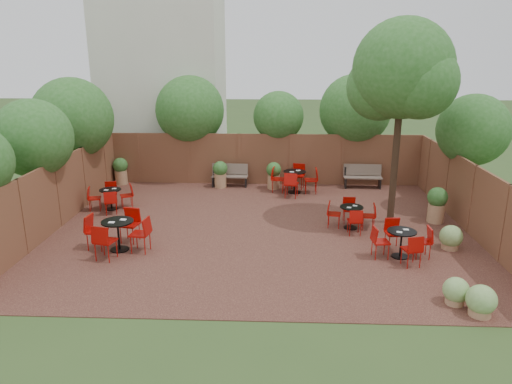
{
  "coord_description": "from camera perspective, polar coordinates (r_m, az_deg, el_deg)",
  "views": [
    {
      "loc": [
        0.4,
        -13.1,
        5.03
      ],
      "look_at": [
        -0.17,
        0.5,
        1.0
      ],
      "focal_mm": 33.33,
      "sensor_mm": 36.0,
      "label": 1
    }
  ],
  "objects": [
    {
      "name": "low_shrubs",
      "position": [
        11.7,
        23.46,
        -8.71
      ],
      "size": [
        1.46,
        3.93,
        0.64
      ],
      "color": "#9F734F",
      "rests_on": "courtyard_paving"
    },
    {
      "name": "overhang_foliage",
      "position": [
        16.95,
        -4.42,
        8.73
      ],
      "size": [
        15.71,
        10.6,
        2.79
      ],
      "color": "#275B1D",
      "rests_on": "ground"
    },
    {
      "name": "park_bench_right",
      "position": [
        18.6,
        12.67,
        1.9
      ],
      "size": [
        1.45,
        0.53,
        0.88
      ],
      "rotation": [
        0.0,
        0.0,
        -0.05
      ],
      "color": "brown",
      "rests_on": "courtyard_paving"
    },
    {
      "name": "park_bench_left",
      "position": [
        18.39,
        -3.16,
        2.08
      ],
      "size": [
        1.41,
        0.5,
        0.86
      ],
      "rotation": [
        0.0,
        0.0,
        -0.04
      ],
      "color": "brown",
      "rests_on": "courtyard_paving"
    },
    {
      "name": "fence_left",
      "position": [
        15.13,
        -22.74,
        -0.27
      ],
      "size": [
        0.08,
        10.0,
        2.0
      ],
      "primitive_type": "cube",
      "color": "brown",
      "rests_on": "ground"
    },
    {
      "name": "courtyard_tree",
      "position": [
        14.25,
        17.12,
        13.22
      ],
      "size": [
        2.9,
        2.83,
        5.96
      ],
      "rotation": [
        0.0,
        0.0,
        0.02
      ],
      "color": "black",
      "rests_on": "courtyard_paving"
    },
    {
      "name": "fence_right",
      "position": [
        14.81,
        24.51,
        -0.83
      ],
      "size": [
        0.08,
        10.0,
        2.0
      ],
      "primitive_type": "cube",
      "color": "brown",
      "rests_on": "ground"
    },
    {
      "name": "fence_back",
      "position": [
        18.55,
        1.1,
        3.94
      ],
      "size": [
        12.0,
        0.08,
        2.0
      ],
      "primitive_type": "cube",
      "color": "brown",
      "rests_on": "ground"
    },
    {
      "name": "neighbour_building",
      "position": [
        21.69,
        -10.97,
        13.48
      ],
      "size": [
        5.0,
        4.0,
        8.0
      ],
      "primitive_type": "cube",
      "color": "beige",
      "rests_on": "ground"
    },
    {
      "name": "planters",
      "position": [
        17.14,
        0.23,
        1.46
      ],
      "size": [
        11.55,
        4.47,
        1.09
      ],
      "color": "#9F734F",
      "rests_on": "courtyard_paving"
    },
    {
      "name": "courtyard_paving",
      "position": [
        14.04,
        0.6,
        -4.47
      ],
      "size": [
        12.0,
        10.0,
        0.02
      ],
      "primitive_type": "cube",
      "color": "#3C1E18",
      "rests_on": "ground"
    },
    {
      "name": "bistro_tables",
      "position": [
        14.38,
        -1.04,
        -2.05
      ],
      "size": [
        10.05,
        7.25,
        0.94
      ],
      "color": "black",
      "rests_on": "courtyard_paving"
    },
    {
      "name": "ground",
      "position": [
        14.04,
        0.6,
        -4.5
      ],
      "size": [
        80.0,
        80.0,
        0.0
      ],
      "primitive_type": "plane",
      "color": "#354F23",
      "rests_on": "ground"
    }
  ]
}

